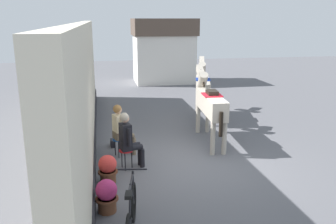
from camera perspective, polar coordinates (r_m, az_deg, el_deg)
ground_plane at (r=11.73m, az=0.26°, el=-2.69°), size 40.00×40.00×0.00m
pub_facade_wall at (r=9.69m, az=-12.92°, el=2.62°), size 0.34×14.00×3.40m
distant_cottage at (r=20.26m, az=-0.70°, el=9.85°), size 3.40×2.60×3.50m
seated_visitor_near at (r=8.52m, az=-6.35°, el=-4.06°), size 0.61×0.48×1.39m
seated_visitor_far at (r=9.31m, az=-7.49°, el=-2.46°), size 0.61×0.49×1.39m
saddled_horse_near at (r=10.35m, az=6.66°, el=1.50°), size 0.59×3.00×2.06m
saddled_horse_far at (r=12.91m, az=5.52°, el=4.15°), size 1.02×2.94×2.06m
flower_planter_near at (r=6.89m, az=-9.73°, el=-12.92°), size 0.43×0.43×0.64m
flower_planter_far at (r=7.99m, az=-9.57°, el=-8.88°), size 0.43×0.43×0.64m
leaning_bicycle at (r=6.07m, az=-5.89°, el=-16.14°), size 0.50×1.74×1.02m
satchel_bag at (r=10.23m, az=-8.78°, el=-4.91°), size 0.13×0.29×0.20m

